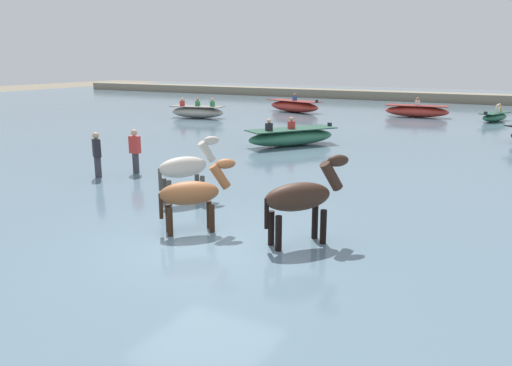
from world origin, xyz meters
TOP-DOWN VIEW (x-y plane):
  - ground_plane at (0.00, 0.00)m, footprint 120.00×120.00m
  - water_surface at (0.00, 10.00)m, footprint 90.00×90.00m
  - horse_lead_dark_bay at (1.66, 0.85)m, footprint 1.37×1.61m
  - horse_trailing_pinto at (-2.12, 2.26)m, footprint 1.08×1.62m
  - horse_flank_chestnut at (-0.59, 0.44)m, footprint 1.34×1.35m
  - boat_near_starboard at (-8.85, 23.59)m, footprint 4.26×2.44m
  - boat_far_inshore at (-3.32, 11.20)m, footprint 3.21×3.95m
  - boat_near_port at (-0.98, 24.45)m, footprint 3.87×1.52m
  - boat_mid_channel at (-12.53, 17.58)m, footprint 3.50×1.87m
  - boat_distant_east at (3.44, 24.35)m, footprint 1.64×2.61m
  - person_onlooker_left at (-6.05, 3.13)m, footprint 0.38×0.34m
  - person_spectator_far at (-5.46, 4.14)m, footprint 0.34×0.23m
  - far_shoreline at (0.00, 36.91)m, footprint 80.00×2.40m

SIDE VIEW (x-z plane):
  - ground_plane at x=0.00m, z-range 0.00..0.00m
  - water_surface at x=0.00m, z-range 0.00..0.25m
  - far_shoreline at x=0.00m, z-range 0.00..0.98m
  - boat_distant_east at x=3.44m, z-range 0.03..1.00m
  - boat_far_inshore at x=-3.32m, z-range 0.02..1.20m
  - boat_near_port at x=-0.98m, z-range 0.01..1.21m
  - boat_mid_channel at x=-12.53m, z-range 0.02..1.21m
  - boat_near_starboard at x=-8.85m, z-range 0.01..1.25m
  - person_onlooker_left at x=-6.05m, z-range 0.05..1.68m
  - person_spectator_far at x=-5.46m, z-range 0.05..1.68m
  - horse_flank_chestnut at x=-0.59m, z-range 0.16..1.92m
  - horse_trailing_pinto at x=-2.12m, z-range 0.17..2.02m
  - horse_lead_dark_bay at x=1.66m, z-range 0.18..2.14m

